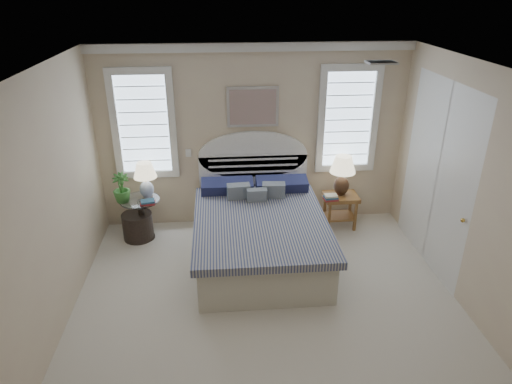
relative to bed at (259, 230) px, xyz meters
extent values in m
cube|color=#B8AD9D|center=(0.00, -1.46, -0.39)|extent=(4.50, 5.00, 0.01)
cube|color=silver|center=(0.00, -1.46, 2.31)|extent=(4.50, 5.00, 0.01)
cube|color=#C5AD94|center=(0.00, 1.04, 0.96)|extent=(4.50, 0.02, 2.70)
cube|color=#C5AD94|center=(-2.25, -1.46, 0.96)|extent=(0.02, 5.00, 2.70)
cube|color=#C5AD94|center=(2.25, -1.46, 0.96)|extent=(0.02, 5.00, 2.70)
cube|color=silver|center=(0.00, 1.00, 2.25)|extent=(4.50, 0.08, 0.12)
cube|color=#B2B2B2|center=(1.20, -0.66, 2.29)|extent=(0.30, 0.20, 0.02)
cube|color=silver|center=(-0.95, 1.03, 0.76)|extent=(0.08, 0.01, 0.12)
cube|color=#C9E4FF|center=(-1.55, 1.02, 1.21)|extent=(0.90, 0.06, 1.60)
cube|color=#C9E4FF|center=(1.40, 1.02, 1.21)|extent=(0.90, 0.06, 1.60)
cube|color=silver|center=(0.00, 1.00, 1.43)|extent=(0.74, 0.04, 0.58)
cube|color=silver|center=(2.23, -0.26, 0.81)|extent=(0.02, 1.80, 2.40)
cube|color=#B9B2A2|center=(0.00, -0.13, -0.11)|extent=(1.60, 2.10, 0.55)
cube|color=navy|center=(0.00, -0.18, 0.20)|extent=(1.72, 2.15, 0.10)
cube|color=silver|center=(0.00, 0.98, 0.16)|extent=(1.62, 0.08, 1.10)
cube|color=#1B1D44|center=(-0.40, 0.70, 0.34)|extent=(0.75, 0.31, 0.23)
cube|color=#1B1D44|center=(0.40, 0.70, 0.34)|extent=(0.75, 0.31, 0.23)
cube|color=navy|center=(-0.25, 0.47, 0.32)|extent=(0.33, 0.20, 0.34)
cube|color=navy|center=(0.25, 0.47, 0.32)|extent=(0.33, 0.20, 0.34)
cube|color=navy|center=(0.00, 0.37, 0.30)|extent=(0.28, 0.14, 0.29)
cylinder|color=black|center=(-1.65, 0.59, -0.37)|extent=(0.32, 0.32, 0.03)
cylinder|color=black|center=(-1.65, 0.59, -0.09)|extent=(0.08, 0.08, 0.60)
cylinder|color=silver|center=(-1.65, 0.59, 0.23)|extent=(0.56, 0.56, 0.02)
cube|color=olive|center=(1.30, 0.69, 0.11)|extent=(0.50, 0.40, 0.06)
cube|color=olive|center=(1.30, 0.69, -0.21)|extent=(0.44, 0.34, 0.03)
cube|color=olive|center=(1.10, 0.54, -0.15)|extent=(0.04, 0.04, 0.47)
cube|color=olive|center=(1.10, 0.84, -0.15)|extent=(0.04, 0.04, 0.47)
cube|color=olive|center=(1.50, 0.54, -0.15)|extent=(0.04, 0.04, 0.47)
cube|color=olive|center=(1.50, 0.84, -0.15)|extent=(0.04, 0.04, 0.47)
cylinder|color=black|center=(-1.72, 0.60, -0.19)|extent=(0.49, 0.49, 0.40)
cylinder|color=white|center=(-1.55, 0.67, 0.26)|extent=(0.11, 0.11, 0.03)
ellipsoid|color=white|center=(-1.55, 0.67, 0.36)|extent=(0.21, 0.21, 0.25)
cylinder|color=gold|center=(-1.55, 0.67, 0.52)|extent=(0.03, 0.03, 0.09)
cylinder|color=black|center=(1.30, 0.73, 0.16)|extent=(0.15, 0.15, 0.03)
ellipsoid|color=black|center=(1.30, 0.73, 0.28)|extent=(0.27, 0.27, 0.29)
cylinder|color=gold|center=(1.30, 0.73, 0.46)|extent=(0.04, 0.04, 0.10)
imported|color=#3C752E|center=(-1.87, 0.54, 0.45)|extent=(0.30, 0.30, 0.42)
cube|color=maroon|center=(-1.51, 0.43, 0.26)|extent=(0.21, 0.16, 0.03)
cube|color=#29577D|center=(-1.51, 0.43, 0.29)|extent=(0.20, 0.15, 0.03)
cube|color=maroon|center=(1.10, 0.54, 0.16)|extent=(0.21, 0.15, 0.03)
cube|color=#29577D|center=(1.10, 0.54, 0.19)|extent=(0.20, 0.14, 0.03)
cube|color=beige|center=(1.10, 0.54, 0.21)|extent=(0.18, 0.13, 0.03)
camera|label=1|loc=(-0.51, -5.35, 3.05)|focal=32.00mm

